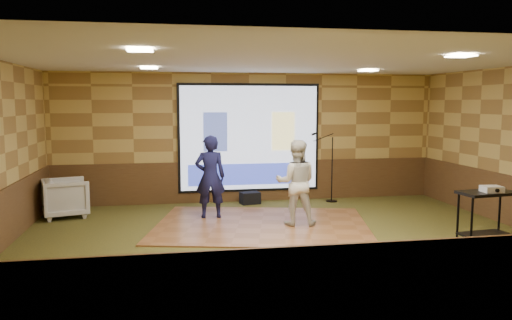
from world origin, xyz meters
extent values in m
plane|color=#333A1A|center=(0.00, 0.00, 0.00)|extent=(9.00, 9.00, 0.00)
cube|color=tan|center=(0.00, 3.50, 1.50)|extent=(9.00, 0.04, 3.00)
cube|color=tan|center=(0.00, -3.50, 1.50)|extent=(9.00, 0.04, 3.00)
cube|color=silver|center=(0.00, 0.00, 3.00)|extent=(9.00, 7.00, 0.04)
cube|color=#4B2F19|center=(0.00, 3.48, 0.47)|extent=(9.00, 0.04, 0.95)
cube|color=#4B2F19|center=(0.00, -3.48, 0.47)|extent=(9.00, 0.04, 0.95)
cube|color=black|center=(0.00, 3.45, 1.50)|extent=(3.32, 0.03, 2.52)
cube|color=silver|center=(0.00, 3.42, 1.50)|extent=(3.20, 0.02, 2.40)
cube|color=#39467E|center=(-0.80, 3.40, 1.65)|extent=(0.55, 0.01, 0.90)
cube|color=#E2D883|center=(0.80, 3.40, 1.65)|extent=(0.55, 0.01, 0.90)
cube|color=#3040B6|center=(0.00, 3.40, 0.65)|extent=(2.88, 0.01, 0.50)
cube|color=#FFEABF|center=(-2.20, 1.80, 2.97)|extent=(0.32, 0.32, 0.02)
cube|color=#FFEABF|center=(2.20, 1.80, 2.97)|extent=(0.32, 0.32, 0.02)
cube|color=#FFEABF|center=(-2.20, -1.50, 2.97)|extent=(0.32, 0.32, 0.02)
cube|color=#FFEABF|center=(2.20, -1.50, 2.97)|extent=(0.32, 0.32, 0.02)
cube|color=brown|center=(-0.16, 1.08, 0.01)|extent=(4.54, 3.83, 0.03)
imported|color=#151642|center=(-1.06, 1.80, 0.85)|extent=(0.61, 0.41, 1.65)
imported|color=silver|center=(0.47, 0.95, 0.83)|extent=(0.89, 0.76, 1.60)
cylinder|color=black|center=(2.70, -1.20, 0.44)|extent=(0.04, 0.04, 0.88)
cylinder|color=black|center=(2.70, -0.83, 0.44)|extent=(0.04, 0.04, 0.88)
cylinder|color=black|center=(3.44, -0.83, 0.44)|extent=(0.04, 0.04, 0.88)
cube|color=black|center=(3.07, -1.02, 0.90)|extent=(0.88, 0.46, 0.05)
cube|color=black|center=(3.07, -1.02, 0.23)|extent=(0.79, 0.42, 0.03)
cube|color=silver|center=(3.10, -1.08, 0.98)|extent=(0.31, 0.27, 0.10)
cylinder|color=black|center=(1.90, 3.07, 0.01)|extent=(0.26, 0.26, 0.02)
cylinder|color=black|center=(1.90, 3.07, 0.76)|extent=(0.02, 0.02, 1.52)
cylinder|color=black|center=(1.68, 3.07, 1.52)|extent=(0.48, 0.02, 0.19)
cylinder|color=black|center=(1.44, 3.07, 1.60)|extent=(0.11, 0.05, 0.08)
imported|color=gray|center=(-3.95, 2.50, 0.39)|extent=(1.07, 1.05, 0.79)
cube|color=black|center=(-0.04, 3.14, 0.14)|extent=(0.48, 0.37, 0.27)
camera|label=1|loc=(-1.88, -8.00, 2.32)|focal=35.00mm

